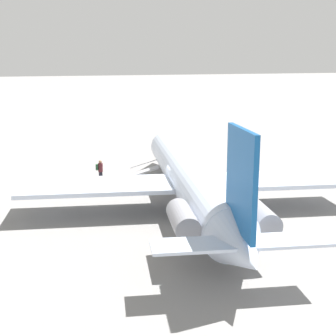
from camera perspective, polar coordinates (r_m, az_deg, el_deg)
name	(u,v)px	position (r m, az deg, el deg)	size (l,w,h in m)	color
ground_plane	(187,205)	(30.35, 2.32, -4.53)	(600.00, 600.00, 0.00)	gray
airplane_main	(190,179)	(28.98, 2.66, -1.30)	(27.13, 20.90, 6.61)	silver
boarding_stairs	(124,178)	(36.07, -5.41, -1.17)	(2.11, 4.14, 1.66)	#B2B2B7
passenger	(100,170)	(36.09, -8.29, -0.20)	(0.42, 0.56, 1.74)	#23232D
traffic_cone_near_stairs	(59,190)	(33.44, -13.11, -2.64)	(0.64, 0.64, 0.70)	black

